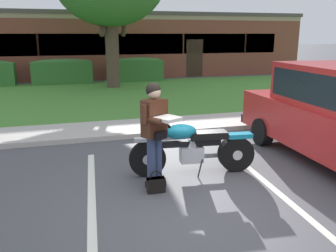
{
  "coord_description": "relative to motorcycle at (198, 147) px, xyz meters",
  "views": [
    {
      "loc": [
        -1.9,
        -4.76,
        2.42
      ],
      "look_at": [
        -0.2,
        1.07,
        0.85
      ],
      "focal_mm": 38.4,
      "sensor_mm": 36.0,
      "label": 1
    }
  ],
  "objects": [
    {
      "name": "ground_plane",
      "position": [
        -0.28,
        -0.87,
        -0.48
      ],
      "size": [
        140.0,
        140.0,
        0.0
      ],
      "primitive_type": "plane",
      "color": "#4C4C51"
    },
    {
      "name": "curb_strip",
      "position": [
        -0.28,
        2.53,
        -0.42
      ],
      "size": [
        60.0,
        0.2,
        0.12
      ],
      "primitive_type": "cube",
      "color": "#B7B2A8",
      "rests_on": "ground"
    },
    {
      "name": "concrete_walk",
      "position": [
        -0.28,
        3.38,
        -0.44
      ],
      "size": [
        60.0,
        1.5,
        0.08
      ],
      "primitive_type": "cube",
      "color": "#B7B2A8",
      "rests_on": "ground"
    },
    {
      "name": "grass_lawn",
      "position": [
        -0.28,
        8.51,
        -0.45
      ],
      "size": [
        60.0,
        8.76,
        0.06
      ],
      "primitive_type": "cube",
      "color": "#478433",
      "rests_on": "ground"
    },
    {
      "name": "stall_stripe_0",
      "position": [
        -1.91,
        -0.67,
        -0.48
      ],
      "size": [
        0.45,
        4.4,
        0.01
      ],
      "primitive_type": "cube",
      "rotation": [
        0.0,
        0.0,
        -0.07
      ],
      "color": "silver",
      "rests_on": "ground"
    },
    {
      "name": "stall_stripe_1",
      "position": [
        0.96,
        -0.67,
        -0.48
      ],
      "size": [
        0.45,
        4.4,
        0.01
      ],
      "primitive_type": "cube",
      "rotation": [
        0.0,
        0.0,
        -0.07
      ],
      "color": "silver",
      "rests_on": "ground"
    },
    {
      "name": "motorcycle",
      "position": [
        0.0,
        0.0,
        0.0
      ],
      "size": [
        2.24,
        0.82,
        1.18
      ],
      "color": "black",
      "rests_on": "ground"
    },
    {
      "name": "rider_person",
      "position": [
        -0.87,
        -0.4,
        0.53
      ],
      "size": [
        0.59,
        0.67,
        1.7
      ],
      "color": "black",
      "rests_on": "ground"
    },
    {
      "name": "handbag",
      "position": [
        -0.91,
        -0.58,
        -0.34
      ],
      "size": [
        0.28,
        0.13,
        0.36
      ],
      "color": "black",
      "rests_on": "ground"
    },
    {
      "name": "hedge_center_left",
      "position": [
        -2.21,
        12.71,
        0.17
      ],
      "size": [
        2.85,
        0.9,
        1.24
      ],
      "color": "#336B2D",
      "rests_on": "ground"
    },
    {
      "name": "hedge_center_right",
      "position": [
        1.57,
        12.71,
        0.17
      ],
      "size": [
        2.46,
        0.9,
        1.24
      ],
      "color": "#336B2D",
      "rests_on": "ground"
    },
    {
      "name": "brick_building",
      "position": [
        0.56,
        18.69,
        1.32
      ],
      "size": [
        22.95,
        9.6,
        3.6
      ],
      "color": "brown",
      "rests_on": "ground"
    }
  ]
}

